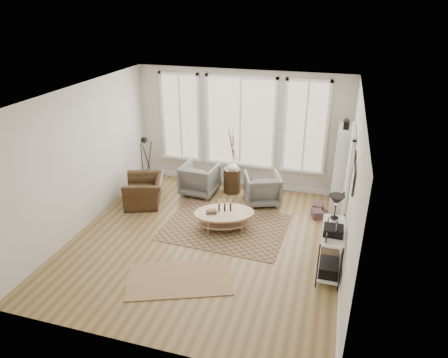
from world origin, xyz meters
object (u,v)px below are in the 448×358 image
(coffee_table, at_px, (224,216))
(side_table, at_px, (232,161))
(accent_chair, at_px, (145,191))
(armchair_left, at_px, (200,179))
(armchair_right, at_px, (262,189))
(low_shelf, at_px, (331,246))
(bookcase, at_px, (341,167))

(coffee_table, height_order, side_table, side_table)
(accent_chair, bearing_deg, armchair_left, 109.25)
(coffee_table, xyz_separation_m, armchair_right, (0.53, 1.37, 0.06))
(low_shelf, bearing_deg, side_table, 134.08)
(side_table, bearing_deg, armchair_left, -159.00)
(armchair_left, distance_m, accent_chair, 1.36)
(armchair_right, bearing_deg, armchair_left, -23.52)
(bookcase, distance_m, low_shelf, 2.56)
(armchair_right, bearing_deg, accent_chair, -4.13)
(side_table, distance_m, accent_chair, 2.18)
(low_shelf, relative_size, accent_chair, 1.32)
(accent_chair, bearing_deg, armchair_right, 86.88)
(armchair_left, bearing_deg, low_shelf, 148.74)
(armchair_left, height_order, armchair_right, armchair_left)
(armchair_left, height_order, accent_chair, armchair_left)
(coffee_table, distance_m, armchair_left, 1.77)
(side_table, xyz_separation_m, accent_chair, (-1.79, -1.14, -0.51))
(low_shelf, relative_size, armchair_right, 1.64)
(coffee_table, bearing_deg, accent_chair, 164.48)
(bookcase, relative_size, accent_chair, 2.08)
(side_table, bearing_deg, armchair_right, -23.00)
(armchair_left, height_order, side_table, side_table)
(coffee_table, relative_size, armchair_left, 1.72)
(coffee_table, distance_m, accent_chair, 2.16)
(armchair_right, relative_size, accent_chair, 0.80)
(armchair_left, xyz_separation_m, armchair_right, (1.56, -0.07, -0.02))
(bookcase, bearing_deg, side_table, 179.77)
(coffee_table, relative_size, armchair_right, 1.81)
(low_shelf, height_order, armchair_right, low_shelf)
(accent_chair, bearing_deg, side_table, 102.58)
(low_shelf, height_order, coffee_table, low_shelf)
(bookcase, bearing_deg, accent_chair, -165.23)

